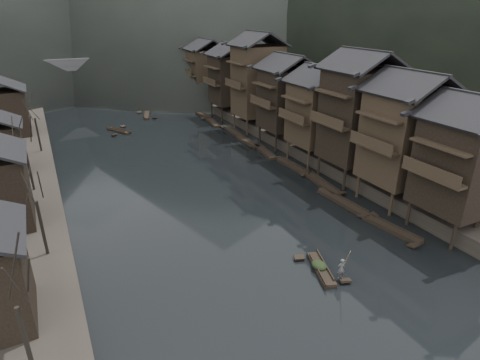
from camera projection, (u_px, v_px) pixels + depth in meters
water at (248, 232)px, 37.23m from camera, size 300.00×300.00×0.00m
right_bank at (308, 103)px, 84.12m from camera, size 40.00×200.00×1.80m
stilt_houses at (294, 88)px, 56.76m from camera, size 9.00×67.60×16.09m
bare_trees at (30, 167)px, 34.75m from camera, size 3.74×44.84×7.47m
moored_sampans at (266, 153)px, 57.07m from camera, size 2.71×55.18×0.47m
midriver_boats at (129, 109)px, 81.60m from camera, size 14.31×33.29×0.45m
stone_bridge at (107, 73)px, 94.39m from camera, size 40.00×6.00×9.00m
hero_sampan at (321, 269)px, 31.70m from camera, size 2.39×4.91×0.43m
cargo_heap at (319, 262)px, 31.62m from camera, size 1.08×1.41×0.65m
boatman at (341, 266)px, 30.15m from camera, size 0.67×0.48×1.73m
bamboo_pole at (348, 232)px, 29.10m from camera, size 1.05×2.11×4.05m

